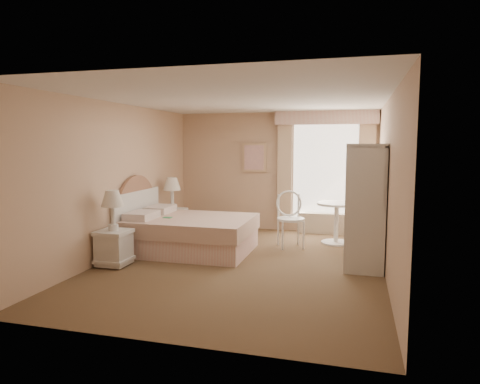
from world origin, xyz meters
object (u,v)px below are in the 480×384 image
(cafe_chair, at_px, (290,214))
(nightstand_far, at_px, (173,215))
(bed, at_px, (186,232))
(round_table, at_px, (336,216))
(nightstand_near, at_px, (114,238))
(armoire, at_px, (365,216))

(cafe_chair, bearing_deg, nightstand_far, 152.65)
(nightstand_far, bearing_deg, bed, -55.41)
(round_table, height_order, cafe_chair, cafe_chair)
(nightstand_near, relative_size, armoire, 0.61)
(cafe_chair, bearing_deg, round_table, 7.29)
(nightstand_near, xyz_separation_m, round_table, (3.18, 2.38, 0.08))
(nightstand_far, xyz_separation_m, cafe_chair, (2.38, -0.22, 0.14))
(bed, height_order, round_table, bed)
(nightstand_near, xyz_separation_m, armoire, (3.65, 1.03, 0.34))
(nightstand_near, distance_m, round_table, 3.97)
(nightstand_far, relative_size, cafe_chair, 1.15)
(bed, distance_m, cafe_chair, 1.87)
(nightstand_far, height_order, cafe_chair, nightstand_far)
(nightstand_far, distance_m, cafe_chair, 2.40)
(nightstand_far, relative_size, armoire, 0.63)
(nightstand_far, height_order, round_table, nightstand_far)
(armoire, bearing_deg, bed, 178.39)
(nightstand_near, relative_size, nightstand_far, 0.98)
(nightstand_near, xyz_separation_m, cafe_chair, (2.38, 1.93, 0.15))
(bed, xyz_separation_m, nightstand_near, (-0.72, -1.11, 0.09))
(nightstand_near, bearing_deg, bed, 57.27)
(nightstand_near, relative_size, round_table, 1.48)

